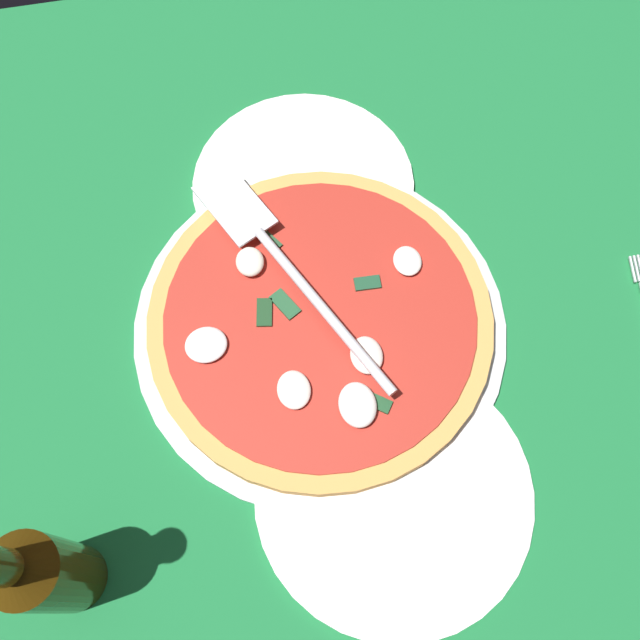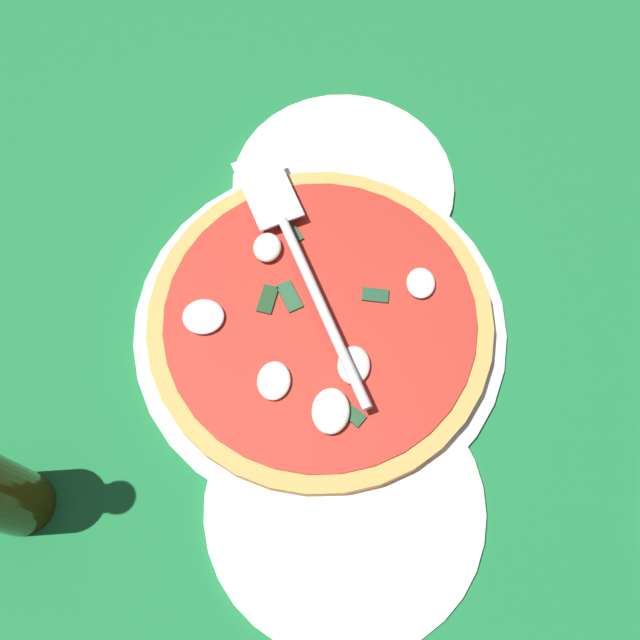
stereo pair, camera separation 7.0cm
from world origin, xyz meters
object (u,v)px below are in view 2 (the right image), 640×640
at_px(dinner_plate_left, 345,506).
at_px(dinner_plate_right, 343,186).
at_px(pizza, 319,321).
at_px(pizza_server, 301,263).

distance_m(dinner_plate_left, dinner_plate_right, 0.35).
height_order(pizza, pizza_server, pizza_server).
bearing_deg(dinner_plate_left, dinner_plate_right, 3.57).
distance_m(dinner_plate_right, pizza_server, 0.13).
relative_size(dinner_plate_left, dinner_plate_right, 1.06).
bearing_deg(pizza_server, pizza, 177.50).
bearing_deg(pizza, dinner_plate_left, -168.52).
height_order(dinner_plate_left, dinner_plate_right, same).
xyz_separation_m(pizza, pizza_server, (0.05, 0.02, 0.03)).
bearing_deg(dinner_plate_left, pizza_server, 14.38).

